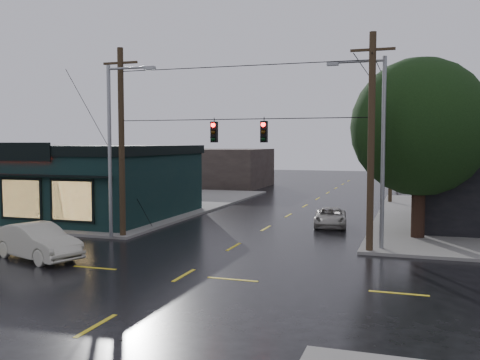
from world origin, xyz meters
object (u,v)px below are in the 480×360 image
(utility_pole_nw, at_px, (123,238))
(utility_pole_ne, at_px, (369,253))
(sedan_cream, at_px, (37,242))
(corner_tree, at_px, (420,127))
(suv_silver, at_px, (330,217))

(utility_pole_nw, relative_size, utility_pole_ne, 1.00)
(utility_pole_nw, relative_size, sedan_cream, 2.13)
(corner_tree, bearing_deg, sedan_cream, -147.52)
(corner_tree, relative_size, utility_pole_nw, 0.93)
(suv_silver, bearing_deg, sedan_cream, -136.88)
(utility_pole_ne, height_order, suv_silver, utility_pole_ne)
(utility_pole_ne, height_order, sedan_cream, utility_pole_ne)
(corner_tree, bearing_deg, utility_pole_ne, -116.44)
(utility_pole_ne, relative_size, suv_silver, 2.47)
(utility_pole_nw, bearing_deg, suv_silver, 36.34)
(corner_tree, height_order, utility_pole_nw, corner_tree)
(corner_tree, relative_size, sedan_cream, 1.98)
(corner_tree, xyz_separation_m, suv_silver, (-5.06, 3.10, -5.37))
(corner_tree, xyz_separation_m, sedan_cream, (-15.98, -10.17, -5.15))
(utility_pole_nw, bearing_deg, sedan_cream, -98.11)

